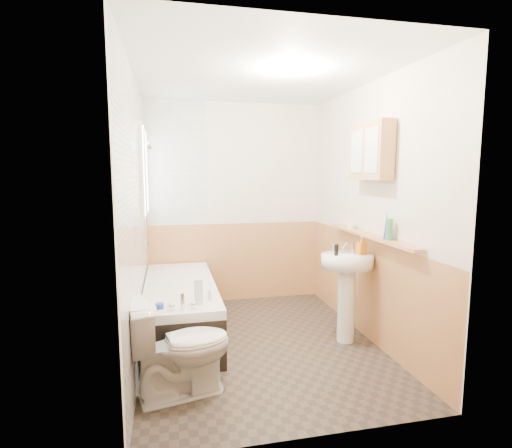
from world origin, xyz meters
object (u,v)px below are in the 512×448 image
object	(u,v)px
pine_shelf	(370,236)
medicine_cabinet	(371,151)
bathtub	(180,307)
toilet	(181,347)
sink	(347,279)

from	to	relation	value
pine_shelf	medicine_cabinet	size ratio (longest dim) A/B	2.69
bathtub	pine_shelf	xyz separation A→B (m)	(1.77, -0.60, 0.77)
bathtub	medicine_cabinet	bearing A→B (deg)	-19.54
medicine_cabinet	bathtub	bearing A→B (deg)	160.46
bathtub	medicine_cabinet	world-z (taller)	medicine_cabinet
toilet	pine_shelf	bearing A→B (deg)	-84.20
bathtub	sink	distance (m)	1.70
sink	medicine_cabinet	size ratio (longest dim) A/B	1.69
toilet	medicine_cabinet	distance (m)	2.37
sink	pine_shelf	bearing A→B (deg)	-15.99
toilet	sink	xyz separation A→B (m)	(1.60, 0.62, 0.25)
bathtub	toilet	distance (m)	1.18
medicine_cabinet	toilet	bearing A→B (deg)	-162.41
bathtub	medicine_cabinet	xyz separation A→B (m)	(1.74, -0.62, 1.57)
toilet	medicine_cabinet	size ratio (longest dim) A/B	1.29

